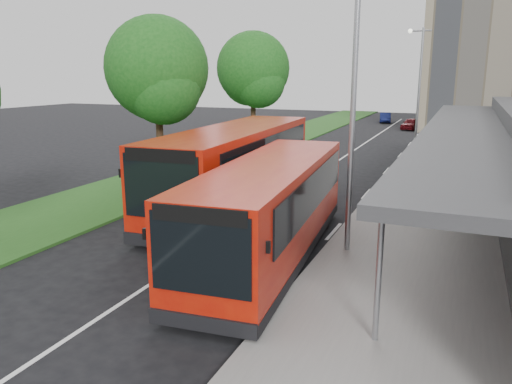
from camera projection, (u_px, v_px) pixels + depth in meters
ground at (193, 256)px, 14.95m from camera, size 120.00×120.00×0.00m
pavement at (441, 161)px, 30.60m from camera, size 5.00×80.00×0.15m
grass_verge at (248, 150)px, 35.51m from camera, size 5.00×80.00×0.10m
lane_centre_line at (325, 169)px, 28.40m from camera, size 0.12×70.00×0.01m
kerb_dashes at (394, 162)px, 30.74m from camera, size 0.12×56.00×0.01m
tree_mid at (158, 75)px, 24.49m from camera, size 5.05×5.05×8.12m
tree_far at (253, 73)px, 35.23m from camera, size 5.14×5.14×8.26m
lamp_post_near at (351, 96)px, 14.09m from camera, size 1.44×0.28×8.00m
lamp_post_far at (418, 83)px, 32.03m from camera, size 1.44×0.28×8.00m
bus_main at (271, 210)px, 14.55m from camera, size 3.42×10.29×2.86m
bus_second at (235, 168)px, 19.81m from camera, size 3.53×11.67×3.27m
litter_bin at (401, 189)px, 20.76m from camera, size 0.60×0.60×1.01m
bollard at (414, 155)px, 29.49m from camera, size 0.19×0.19×0.94m
car_near at (411, 124)px, 48.52m from camera, size 1.93×3.50×1.13m
car_far at (385, 117)px, 55.57m from camera, size 1.70×3.46×1.09m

